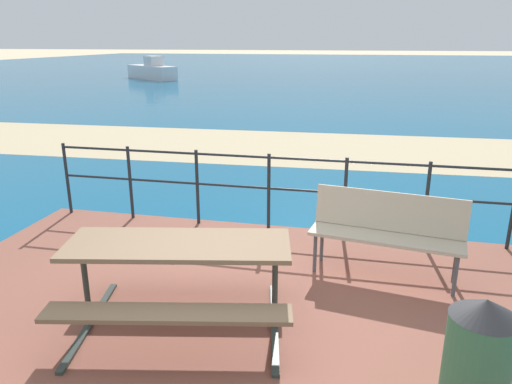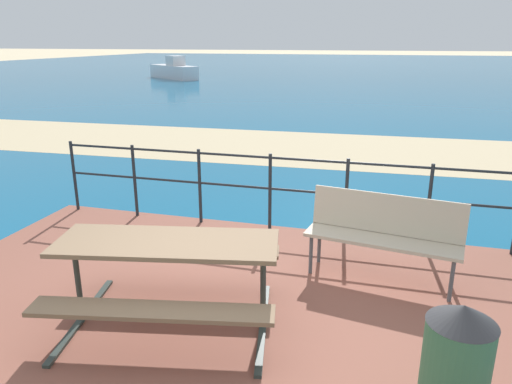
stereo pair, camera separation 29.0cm
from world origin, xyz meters
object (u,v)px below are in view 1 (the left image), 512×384
object	(u,v)px
picnic_table	(179,263)
trash_bin	(476,366)
boat_near	(151,71)
park_bench	(387,227)

from	to	relation	value
picnic_table	trash_bin	distance (m)	2.35
trash_bin	boat_near	size ratio (longest dim) A/B	0.21
park_bench	boat_near	distance (m)	29.00
picnic_table	trash_bin	world-z (taller)	trash_bin
picnic_table	boat_near	xyz separation A→B (m)	(-12.34, 26.73, -0.15)
picnic_table	park_bench	distance (m)	2.27
park_bench	picnic_table	bearing A→B (deg)	-132.38
boat_near	trash_bin	bearing A→B (deg)	154.36
trash_bin	boat_near	bearing A→B (deg)	117.97
picnic_table	trash_bin	size ratio (longest dim) A/B	2.22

